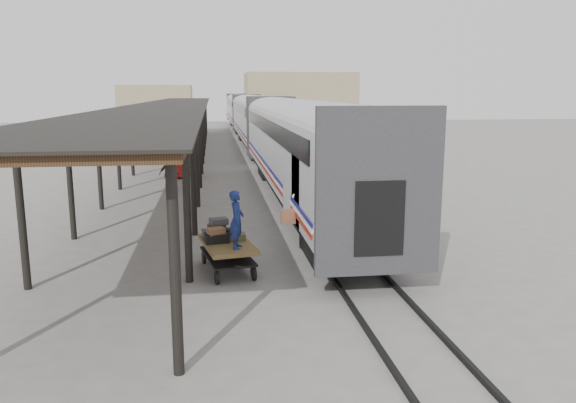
% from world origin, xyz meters
% --- Properties ---
extents(ground, '(160.00, 160.00, 0.00)m').
position_xyz_m(ground, '(0.00, 0.00, 0.00)').
color(ground, slate).
rests_on(ground, ground).
extents(train, '(3.45, 76.01, 4.01)m').
position_xyz_m(train, '(3.19, 33.79, 2.69)').
color(train, silver).
rests_on(train, ground).
extents(canopy, '(4.90, 64.30, 4.15)m').
position_xyz_m(canopy, '(-3.40, 24.00, 4.00)').
color(canopy, '#422B19').
rests_on(canopy, ground).
extents(rails, '(1.54, 150.00, 0.12)m').
position_xyz_m(rails, '(3.20, 34.00, 0.06)').
color(rails, black).
rests_on(rails, ground).
extents(building_far, '(18.00, 10.00, 8.00)m').
position_xyz_m(building_far, '(14.00, 78.00, 4.00)').
color(building_far, tan).
rests_on(building_far, ground).
extents(building_left, '(12.00, 8.00, 6.00)m').
position_xyz_m(building_left, '(-10.00, 82.00, 3.00)').
color(building_left, tan).
rests_on(building_left, ground).
extents(baggage_cart, '(1.68, 2.59, 0.86)m').
position_xyz_m(baggage_cart, '(-0.32, -1.25, 0.65)').
color(baggage_cart, brown).
rests_on(baggage_cart, ground).
extents(suitcase_stack, '(1.24, 1.17, 0.60)m').
position_xyz_m(suitcase_stack, '(-0.47, -0.95, 1.05)').
color(suitcase_stack, '#393A3C').
rests_on(suitcase_stack, baggage_cart).
extents(luggage_tug, '(1.20, 1.73, 1.42)m').
position_xyz_m(luggage_tug, '(-2.43, 16.91, 0.65)').
color(luggage_tug, maroon).
rests_on(luggage_tug, ground).
extents(porter, '(0.49, 0.64, 1.57)m').
position_xyz_m(porter, '(-0.07, -1.90, 1.64)').
color(porter, navy).
rests_on(porter, baggage_cart).
extents(pedestrian, '(1.04, 0.57, 1.68)m').
position_xyz_m(pedestrian, '(-2.90, 12.38, 0.84)').
color(pedestrian, black).
rests_on(pedestrian, ground).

